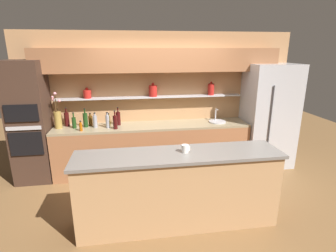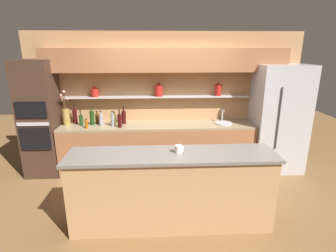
# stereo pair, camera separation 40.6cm
# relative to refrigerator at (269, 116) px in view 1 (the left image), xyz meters

# --- Properties ---
(ground_plane) EXTENTS (12.00, 12.00, 0.00)m
(ground_plane) POSITION_rel_refrigerator_xyz_m (-2.13, -1.20, -1.01)
(ground_plane) COLOR brown
(back_wall_unit) EXTENTS (5.20, 0.44, 2.60)m
(back_wall_unit) POSITION_rel_refrigerator_xyz_m (-2.13, 0.33, 0.54)
(back_wall_unit) COLOR tan
(back_wall_unit) RESTS_ON ground_plane
(back_counter_unit) EXTENTS (3.61, 0.62, 0.92)m
(back_counter_unit) POSITION_rel_refrigerator_xyz_m (-2.29, 0.04, -0.55)
(back_counter_unit) COLOR #99603D
(back_counter_unit) RESTS_ON ground_plane
(island_counter) EXTENTS (2.65, 0.61, 1.02)m
(island_counter) POSITION_rel_refrigerator_xyz_m (-2.13, -1.63, -0.50)
(island_counter) COLOR tan
(island_counter) RESTS_ON ground_plane
(refrigerator) EXTENTS (0.94, 0.73, 2.02)m
(refrigerator) POSITION_rel_refrigerator_xyz_m (0.00, 0.00, 0.00)
(refrigerator) COLOR #B7B7BC
(refrigerator) RESTS_ON ground_plane
(oven_tower) EXTENTS (0.61, 0.64, 2.11)m
(oven_tower) POSITION_rel_refrigerator_xyz_m (-4.42, 0.04, 0.05)
(oven_tower) COLOR #3D281E
(oven_tower) RESTS_ON ground_plane
(flower_vase) EXTENTS (0.15, 0.16, 0.64)m
(flower_vase) POSITION_rel_refrigerator_xyz_m (-3.98, 0.09, 0.10)
(flower_vase) COLOR olive
(flower_vase) RESTS_ON back_counter_unit
(sink_fixture) EXTENTS (0.33, 0.33, 0.25)m
(sink_fixture) POSITION_rel_refrigerator_xyz_m (-1.04, 0.05, -0.07)
(sink_fixture) COLOR #B7B7BC
(sink_fixture) RESTS_ON back_counter_unit
(bottle_wine_0) EXTENTS (0.07, 0.07, 0.29)m
(bottle_wine_0) POSITION_rel_refrigerator_xyz_m (-3.70, 0.05, 0.02)
(bottle_wine_0) COLOR #193814
(bottle_wine_0) RESTS_ON back_counter_unit
(bottle_wine_1) EXTENTS (0.08, 0.08, 0.35)m
(bottle_wine_1) POSITION_rel_refrigerator_xyz_m (-3.51, 0.10, 0.04)
(bottle_wine_1) COLOR #193814
(bottle_wine_1) RESTS_ON back_counter_unit
(bottle_spirit_2) EXTENTS (0.07, 0.07, 0.24)m
(bottle_spirit_2) POSITION_rel_refrigerator_xyz_m (-3.43, 0.17, 0.01)
(bottle_spirit_2) COLOR #4C2D0C
(bottle_spirit_2) RESTS_ON back_counter_unit
(bottle_wine_3) EXTENTS (0.08, 0.08, 0.35)m
(bottle_wine_3) POSITION_rel_refrigerator_xyz_m (-3.85, 0.21, 0.04)
(bottle_wine_3) COLOR #380C0C
(bottle_wine_3) RESTS_ON back_counter_unit
(bottle_oil_4) EXTENTS (0.05, 0.05, 0.24)m
(bottle_oil_4) POSITION_rel_refrigerator_xyz_m (-3.10, 0.11, 0.01)
(bottle_oil_4) COLOR #47380A
(bottle_oil_4) RESTS_ON back_counter_unit
(bottle_sauce_5) EXTENTS (0.05, 0.05, 0.18)m
(bottle_sauce_5) POSITION_rel_refrigerator_xyz_m (-3.56, -0.14, -0.01)
(bottle_sauce_5) COLOR #9E4C0A
(bottle_sauce_5) RESTS_ON back_counter_unit
(bottle_spirit_6) EXTENTS (0.07, 0.07, 0.28)m
(bottle_spirit_6) POSITION_rel_refrigerator_xyz_m (-3.11, -0.02, 0.03)
(bottle_spirit_6) COLOR gray
(bottle_spirit_6) RESTS_ON back_counter_unit
(bottle_spirit_7) EXTENTS (0.08, 0.08, 0.27)m
(bottle_spirit_7) POSITION_rel_refrigerator_xyz_m (-3.34, 0.04, 0.02)
(bottle_spirit_7) COLOR gray
(bottle_spirit_7) RESTS_ON back_counter_unit
(bottle_wine_8) EXTENTS (0.08, 0.08, 0.34)m
(bottle_wine_8) POSITION_rel_refrigerator_xyz_m (-2.93, 0.14, 0.04)
(bottle_wine_8) COLOR #380C0C
(bottle_wine_8) RESTS_ON back_counter_unit
(bottle_wine_9) EXTENTS (0.08, 0.08, 0.33)m
(bottle_wine_9) POSITION_rel_refrigerator_xyz_m (-2.97, -0.11, 0.04)
(bottle_wine_9) COLOR #380C0C
(bottle_wine_9) RESTS_ON back_counter_unit
(coffee_mug) EXTENTS (0.11, 0.09, 0.10)m
(coffee_mug) POSITION_rel_refrigerator_xyz_m (-2.05, -1.62, 0.06)
(coffee_mug) COLOR silver
(coffee_mug) RESTS_ON island_counter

